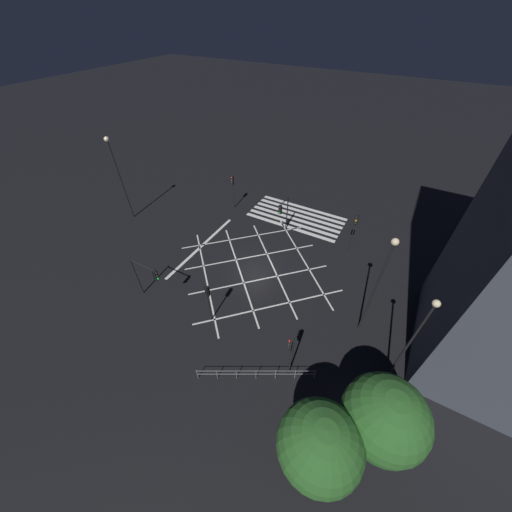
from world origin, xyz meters
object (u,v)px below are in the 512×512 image
(street_lamp_east, at_px, (415,335))
(traffic_light_sw_cross, at_px, (354,226))
(traffic_light_se_cross, at_px, (233,185))
(traffic_light_nw_main, at_px, (291,351))
(traffic_light_ne_main, at_px, (147,274))
(street_lamp_west, at_px, (116,165))
(traffic_light_median_south, at_px, (283,210))
(street_tree_far, at_px, (384,418))
(traffic_light_median_north, at_px, (208,297))
(street_tree_near, at_px, (320,445))
(street_lamp_far, at_px, (381,276))

(street_lamp_east, bearing_deg, traffic_light_sw_cross, -62.52)
(traffic_light_se_cross, xyz_separation_m, traffic_light_nw_main, (-14.27, 15.60, -0.08))
(traffic_light_se_cross, height_order, traffic_light_ne_main, traffic_light_se_cross)
(traffic_light_se_cross, bearing_deg, street_lamp_west, -51.44)
(traffic_light_sw_cross, xyz_separation_m, traffic_light_median_south, (7.04, 0.74, -0.04))
(street_tree_far, bearing_deg, traffic_light_median_south, -51.84)
(traffic_light_ne_main, relative_size, traffic_light_median_north, 1.06)
(street_lamp_east, bearing_deg, street_tree_far, 83.29)
(traffic_light_sw_cross, xyz_separation_m, street_tree_near, (-3.16, 18.90, 1.46))
(traffic_light_ne_main, bearing_deg, street_lamp_west, 144.54)
(street_lamp_east, bearing_deg, street_lamp_far, -47.12)
(traffic_light_median_north, xyz_separation_m, street_tree_near, (-10.29, 5.47, 1.77))
(street_lamp_east, relative_size, street_tree_far, 1.19)
(street_lamp_far, relative_size, street_tree_far, 1.31)
(traffic_light_ne_main, xyz_separation_m, street_lamp_east, (-18.43, -2.70, 2.06))
(street_lamp_east, bearing_deg, street_tree_near, 69.42)
(traffic_light_nw_main, xyz_separation_m, traffic_light_median_south, (7.01, -13.78, 0.10))
(street_lamp_west, height_order, street_tree_near, street_lamp_west)
(street_lamp_west, bearing_deg, traffic_light_nw_main, 160.66)
(traffic_light_median_north, xyz_separation_m, traffic_light_sw_cross, (-7.13, -13.43, 0.31))
(street_lamp_far, xyz_separation_m, street_tree_near, (0.14, 10.31, -1.36))
(traffic_light_ne_main, relative_size, traffic_light_sw_cross, 0.95)
(street_lamp_east, xyz_separation_m, street_tree_near, (2.80, 7.45, -0.57))
(street_lamp_east, height_order, street_lamp_far, street_lamp_far)
(street_lamp_far, bearing_deg, traffic_light_se_cross, -28.80)
(traffic_light_se_cross, relative_size, traffic_light_median_north, 1.09)
(street_lamp_west, bearing_deg, street_lamp_far, 175.06)
(traffic_light_sw_cross, distance_m, street_lamp_east, 13.07)
(street_lamp_east, bearing_deg, street_lamp_west, -9.96)
(traffic_light_median_south, relative_size, street_tree_near, 0.64)
(traffic_light_ne_main, bearing_deg, street_tree_near, -16.91)
(traffic_light_ne_main, bearing_deg, traffic_light_median_north, 7.64)
(traffic_light_nw_main, height_order, street_tree_far, street_tree_far)
(street_lamp_west, bearing_deg, street_tree_far, 160.48)
(street_lamp_east, bearing_deg, traffic_light_ne_main, 8.32)
(traffic_light_ne_main, xyz_separation_m, street_lamp_far, (-15.77, -5.55, 2.85))
(street_lamp_east, xyz_separation_m, street_lamp_far, (2.65, -2.86, 0.79))
(traffic_light_sw_cross, xyz_separation_m, street_lamp_far, (-3.30, 8.59, 2.82))
(traffic_light_sw_cross, bearing_deg, street_lamp_west, -75.07)
(traffic_light_median_south, distance_m, street_tree_far, 20.15)
(traffic_light_nw_main, height_order, traffic_light_median_south, traffic_light_median_south)
(traffic_light_median_north, xyz_separation_m, traffic_light_nw_main, (-7.10, 1.09, 0.17))
(traffic_light_ne_main, bearing_deg, traffic_light_sw_cross, 48.60)
(traffic_light_nw_main, height_order, street_lamp_east, street_lamp_east)
(traffic_light_sw_cross, bearing_deg, traffic_light_median_north, -27.96)
(street_lamp_west, relative_size, street_tree_near, 1.42)
(street_lamp_east, relative_size, street_tree_near, 1.25)
(street_lamp_west, distance_m, street_lamp_far, 26.93)
(traffic_light_nw_main, relative_size, street_lamp_east, 0.51)
(traffic_light_nw_main, xyz_separation_m, street_lamp_far, (-3.33, -5.93, 2.96))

